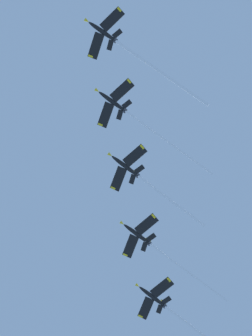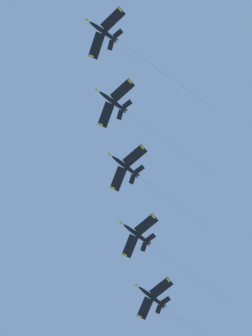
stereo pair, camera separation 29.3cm
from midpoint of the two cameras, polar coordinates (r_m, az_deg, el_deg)
The scene contains 5 objects.
jet_lead at distance 171.19m, azimuth 0.54°, elevation 13.74°, with size 33.84×42.29×15.45m.
jet_second at distance 171.52m, azimuth 0.55°, elevation 6.33°, with size 33.29×40.96×14.57m.
jet_third at distance 172.20m, azimuth 1.89°, elevation -1.32°, with size 28.71×34.25×12.98m.
jet_fourth at distance 178.86m, azimuth 3.23°, elevation -9.33°, with size 31.27×38.49×13.47m.
jet_fifth at distance 186.49m, azimuth 5.29°, elevation -16.61°, with size 29.48×35.90×13.12m.
Camera 2 is at (-2.64, -28.57, 1.58)m, focal length 51.29 mm.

